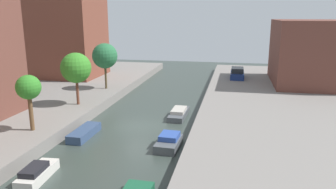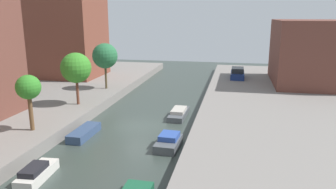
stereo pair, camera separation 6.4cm
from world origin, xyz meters
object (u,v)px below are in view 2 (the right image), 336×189
at_px(street_tree_3, 105,56).
at_px(moored_boat_right_3, 179,113).
at_px(apartment_tower_far, 63,4).
at_px(low_block_right, 314,52).
at_px(street_tree_1, 28,88).
at_px(moored_boat_right_2, 169,142).
at_px(moored_boat_left_1, 37,173).
at_px(moored_boat_left_2, 84,133).
at_px(parked_car, 237,74).
at_px(street_tree_2, 76,68).

distance_m(street_tree_3, moored_boat_right_3, 12.73).
relative_size(apartment_tower_far, low_block_right, 1.66).
distance_m(apartment_tower_far, street_tree_1, 24.75).
relative_size(street_tree_3, moored_boat_right_3, 1.26).
height_order(apartment_tower_far, street_tree_3, apartment_tower_far).
height_order(apartment_tower_far, low_block_right, apartment_tower_far).
distance_m(street_tree_3, moored_boat_right_2, 18.13).
distance_m(low_block_right, street_tree_1, 34.31).
bearing_deg(moored_boat_right_2, low_block_right, 57.01).
bearing_deg(moored_boat_left_1, moored_boat_left_2, 93.19).
bearing_deg(street_tree_3, parked_car, 32.81).
relative_size(parked_car, moored_boat_left_1, 1.33).
relative_size(street_tree_1, street_tree_3, 0.80).
height_order(apartment_tower_far, street_tree_1, apartment_tower_far).
xyz_separation_m(street_tree_1, moored_boat_left_1, (3.79, -5.38, -3.94)).
distance_m(apartment_tower_far, moored_boat_right_2, 30.61).
bearing_deg(apartment_tower_far, street_tree_2, -58.23).
bearing_deg(parked_car, moored_boat_right_2, -101.66).
xyz_separation_m(low_block_right, moored_boat_left_2, (-21.72, -21.46, -4.71)).
bearing_deg(moored_boat_left_2, moored_boat_right_2, -6.38).
bearing_deg(moored_boat_right_3, low_block_right, 44.15).
bearing_deg(street_tree_1, moored_boat_left_1, -54.84).
height_order(parked_car, moored_boat_left_2, parked_car).
relative_size(street_tree_3, parked_car, 1.20).
height_order(street_tree_1, parked_car, street_tree_1).
height_order(apartment_tower_far, moored_boat_right_3, apartment_tower_far).
relative_size(street_tree_2, moored_boat_right_2, 1.68).
bearing_deg(street_tree_2, street_tree_1, -90.00).
height_order(street_tree_1, moored_boat_right_2, street_tree_1).
xyz_separation_m(low_block_right, moored_boat_left_1, (-21.31, -28.75, -4.64)).
distance_m(apartment_tower_far, parked_car, 26.48).
bearing_deg(low_block_right, parked_car, 169.58).
xyz_separation_m(moored_boat_left_1, moored_boat_right_3, (6.29, 14.16, -0.06)).
bearing_deg(apartment_tower_far, moored_boat_right_2, -47.01).
height_order(low_block_right, parked_car, low_block_right).
relative_size(street_tree_2, moored_boat_left_2, 1.33).
height_order(low_block_right, street_tree_2, low_block_right).
bearing_deg(street_tree_1, low_block_right, 42.95).
bearing_deg(street_tree_1, moored_boat_left_2, 29.36).
xyz_separation_m(street_tree_1, street_tree_3, (0.00, 15.06, 0.61)).
xyz_separation_m(apartment_tower_far, moored_boat_right_2, (19.54, -20.96, -10.77)).
distance_m(low_block_right, street_tree_2, 29.60).
relative_size(parked_car, moored_boat_left_2, 1.17).
bearing_deg(street_tree_3, street_tree_2, -90.00).
distance_m(apartment_tower_far, low_block_right, 34.58).
height_order(apartment_tower_far, street_tree_2, apartment_tower_far).
xyz_separation_m(moored_boat_right_2, moored_boat_right_3, (-0.57, 7.69, -0.08)).
distance_m(parked_car, moored_boat_left_2, 26.26).
distance_m(street_tree_2, street_tree_3, 7.37).
height_order(moored_boat_left_1, moored_boat_right_2, moored_boat_right_2).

